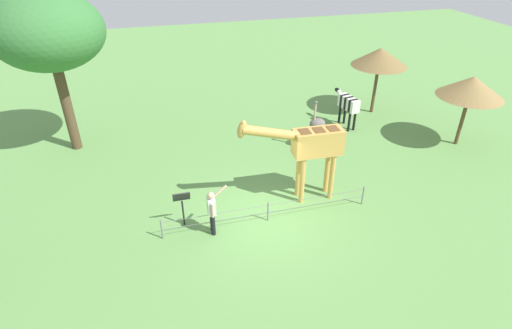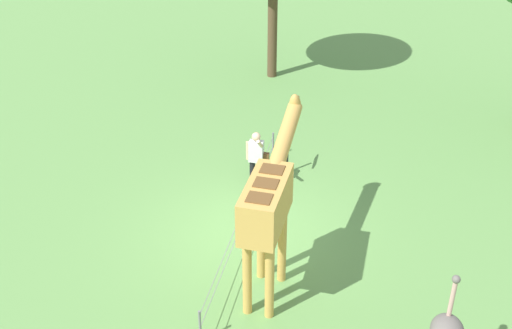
# 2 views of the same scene
# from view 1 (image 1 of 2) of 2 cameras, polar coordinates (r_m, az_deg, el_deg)

# --- Properties ---
(ground_plane) EXTENTS (60.00, 60.00, 0.00)m
(ground_plane) POSITION_cam_1_polar(r_m,az_deg,el_deg) (14.12, 1.52, -7.44)
(ground_plane) COLOR #60934C
(giraffe) EXTENTS (3.70, 0.76, 3.37)m
(giraffe) POSITION_cam_1_polar(r_m,az_deg,el_deg) (14.06, 7.43, 2.62)
(giraffe) COLOR gold
(giraffe) RESTS_ON ground_plane
(visitor) EXTENTS (0.67, 0.58, 1.67)m
(visitor) POSITION_cam_1_polar(r_m,az_deg,el_deg) (13.07, -6.14, -6.30)
(visitor) COLOR black
(visitor) RESTS_ON ground_plane
(zebra) EXTENTS (0.62, 1.83, 1.66)m
(zebra) POSITION_cam_1_polar(r_m,az_deg,el_deg) (20.16, 12.62, 8.16)
(zebra) COLOR black
(zebra) RESTS_ON ground_plane
(ostrich) EXTENTS (0.70, 0.56, 2.25)m
(ostrich) POSITION_cam_1_polar(r_m,az_deg,el_deg) (17.89, 8.52, 5.60)
(ostrich) COLOR #CC9E93
(ostrich) RESTS_ON ground_plane
(shade_hut_near) EXTENTS (2.74, 2.74, 3.36)m
(shade_hut_near) POSITION_cam_1_polar(r_m,az_deg,el_deg) (21.63, 16.83, 14.09)
(shade_hut_near) COLOR brown
(shade_hut_near) RESTS_ON ground_plane
(shade_hut_far) EXTENTS (2.73, 2.73, 3.15)m
(shade_hut_far) POSITION_cam_1_polar(r_m,az_deg,el_deg) (19.68, 27.78, 9.52)
(shade_hut_far) COLOR brown
(shade_hut_far) RESTS_ON ground_plane
(tree_east) EXTENTS (4.27, 4.27, 6.56)m
(tree_east) POSITION_cam_1_polar(r_m,az_deg,el_deg) (18.27, -26.95, 16.08)
(tree_east) COLOR brown
(tree_east) RESTS_ON ground_plane
(info_sign) EXTENTS (0.56, 0.21, 1.32)m
(info_sign) POSITION_cam_1_polar(r_m,az_deg,el_deg) (13.49, -10.26, -5.06)
(info_sign) COLOR black
(info_sign) RESTS_ON ground_plane
(wire_fence) EXTENTS (7.05, 0.05, 0.75)m
(wire_fence) POSITION_cam_1_polar(r_m,az_deg,el_deg) (13.78, 1.68, -6.43)
(wire_fence) COLOR slate
(wire_fence) RESTS_ON ground_plane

